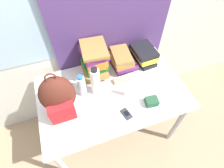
% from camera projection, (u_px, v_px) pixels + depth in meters
% --- Properties ---
extents(ground_plane, '(12.00, 12.00, 0.00)m').
position_uv_depth(ground_plane, '(124.00, 159.00, 1.92)').
color(ground_plane, '#9E8466').
extents(wall_back, '(6.00, 0.06, 2.50)m').
position_uv_depth(wall_back, '(92.00, 13.00, 1.45)').
color(wall_back, beige).
rests_on(wall_back, ground_plane).
extents(curtain_blue, '(1.09, 0.04, 2.50)m').
position_uv_depth(curtain_blue, '(112.00, 13.00, 1.45)').
color(curtain_blue, '#4C336B').
rests_on(curtain_blue, ground_plane).
extents(desk, '(1.28, 0.80, 0.77)m').
position_uv_depth(desk, '(112.00, 97.00, 1.61)').
color(desk, silver).
rests_on(desk, ground_plane).
extents(backpack, '(0.27, 0.24, 0.43)m').
position_uv_depth(backpack, '(58.00, 97.00, 1.29)').
color(backpack, '#512319').
rests_on(backpack, desk).
extents(book_stack_left, '(0.25, 0.30, 0.31)m').
position_uv_depth(book_stack_left, '(94.00, 61.00, 1.55)').
color(book_stack_left, red).
rests_on(book_stack_left, desk).
extents(book_stack_center, '(0.22, 0.27, 0.17)m').
position_uv_depth(book_stack_center, '(122.00, 60.00, 1.66)').
color(book_stack_center, black).
rests_on(book_stack_center, desk).
extents(book_stack_right, '(0.20, 0.29, 0.16)m').
position_uv_depth(book_stack_right, '(144.00, 54.00, 1.71)').
color(book_stack_right, black).
rests_on(book_stack_right, desk).
extents(water_bottle, '(0.07, 0.07, 0.23)m').
position_uv_depth(water_bottle, '(82.00, 86.00, 1.44)').
color(water_bottle, silver).
rests_on(water_bottle, desk).
extents(sports_bottle, '(0.08, 0.08, 0.30)m').
position_uv_depth(sports_bottle, '(96.00, 82.00, 1.43)').
color(sports_bottle, white).
rests_on(sports_bottle, desk).
extents(sunscreen_bottle, '(0.04, 0.04, 0.17)m').
position_uv_depth(sunscreen_bottle, '(128.00, 90.00, 1.46)').
color(sunscreen_bottle, white).
rests_on(sunscreen_bottle, desk).
extents(cell_phone, '(0.07, 0.11, 0.02)m').
position_uv_depth(cell_phone, '(126.00, 114.00, 1.40)').
color(cell_phone, '#2D2D33').
rests_on(cell_phone, desk).
extents(sunglasses_case, '(0.15, 0.06, 0.04)m').
position_uv_depth(sunglasses_case, '(122.00, 80.00, 1.60)').
color(sunglasses_case, gray).
rests_on(sunglasses_case, desk).
extents(camera_pouch, '(0.11, 0.09, 0.06)m').
position_uv_depth(camera_pouch, '(152.00, 101.00, 1.44)').
color(camera_pouch, '#234C33').
rests_on(camera_pouch, desk).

